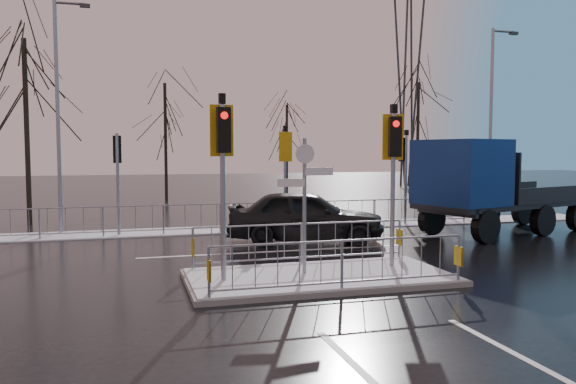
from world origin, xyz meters
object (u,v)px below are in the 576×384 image
object	(u,v)px
traffic_island	(319,263)
flatbed_truck	(480,185)
car_far_lane	(306,216)
street_lamp_right	(492,116)
street_lamp_left	(60,107)

from	to	relation	value
traffic_island	flatbed_truck	world-z (taller)	traffic_island
car_far_lane	street_lamp_right	bearing A→B (deg)	-53.70
car_far_lane	flatbed_truck	bearing A→B (deg)	-77.21
street_lamp_right	flatbed_truck	bearing A→B (deg)	-129.59
flatbed_truck	street_lamp_right	xyz separation A→B (m)	(3.09, 3.74, 2.63)
flatbed_truck	street_lamp_left	size ratio (longest dim) A/B	0.92
car_far_lane	flatbed_truck	distance (m)	6.25
street_lamp_right	street_lamp_left	size ratio (longest dim) A/B	0.98
car_far_lane	street_lamp_right	size ratio (longest dim) A/B	0.62
car_far_lane	flatbed_truck	size ratio (longest dim) A/B	0.66
car_far_lane	street_lamp_left	xyz separation A→B (m)	(-7.74, 4.34, 3.64)
car_far_lane	street_lamp_left	bearing A→B (deg)	77.22
car_far_lane	traffic_island	bearing A→B (deg)	-177.96
traffic_island	flatbed_truck	size ratio (longest dim) A/B	0.79
traffic_island	street_lamp_left	distance (m)	12.17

